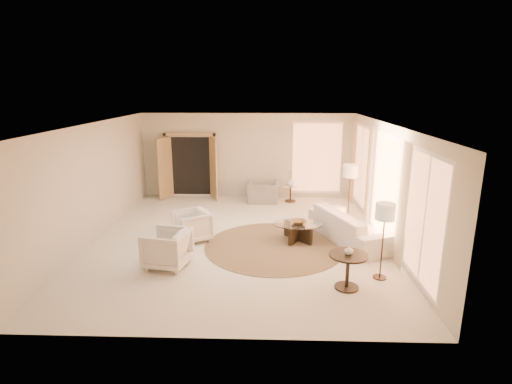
{
  "coord_description": "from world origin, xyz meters",
  "views": [
    {
      "loc": [
        0.71,
        -9.16,
        3.62
      ],
      "look_at": [
        0.4,
        0.4,
        1.1
      ],
      "focal_mm": 28.0,
      "sensor_mm": 36.0,
      "label": 1
    }
  ],
  "objects_px": {
    "coffee_table": "(298,230)",
    "side_vase": "(291,182)",
    "armchair_right": "(167,247)",
    "armchair_left": "(192,224)",
    "floor_lamp_far": "(385,215)",
    "sofa": "(350,226)",
    "end_vase": "(349,250)",
    "side_table": "(290,192)",
    "accent_chair": "(263,189)",
    "floor_lamp_near": "(350,174)",
    "end_table": "(348,265)",
    "bowl": "(298,222)"
  },
  "relations": [
    {
      "from": "coffee_table",
      "to": "floor_lamp_near",
      "type": "relative_size",
      "value": 0.81
    },
    {
      "from": "accent_chair",
      "to": "end_table",
      "type": "xyz_separation_m",
      "value": [
        1.66,
        -5.71,
        0.02
      ]
    },
    {
      "from": "armchair_left",
      "to": "end_vase",
      "type": "bearing_deg",
      "value": 24.07
    },
    {
      "from": "end_vase",
      "to": "side_vase",
      "type": "height_order",
      "value": "end_vase"
    },
    {
      "from": "floor_lamp_near",
      "to": "floor_lamp_far",
      "type": "height_order",
      "value": "floor_lamp_near"
    },
    {
      "from": "bowl",
      "to": "end_vase",
      "type": "height_order",
      "value": "end_vase"
    },
    {
      "from": "floor_lamp_far",
      "to": "bowl",
      "type": "relative_size",
      "value": 4.5
    },
    {
      "from": "floor_lamp_near",
      "to": "side_vase",
      "type": "relative_size",
      "value": 7.09
    },
    {
      "from": "armchair_right",
      "to": "accent_chair",
      "type": "xyz_separation_m",
      "value": [
        1.9,
        4.87,
        0.02
      ]
    },
    {
      "from": "armchair_left",
      "to": "floor_lamp_far",
      "type": "bearing_deg",
      "value": 33.9
    },
    {
      "from": "coffee_table",
      "to": "side_vase",
      "type": "xyz_separation_m",
      "value": [
        -0.01,
        3.42,
        0.38
      ]
    },
    {
      "from": "side_vase",
      "to": "floor_lamp_far",
      "type": "bearing_deg",
      "value": -74.55
    },
    {
      "from": "side_vase",
      "to": "armchair_right",
      "type": "bearing_deg",
      "value": -119.55
    },
    {
      "from": "floor_lamp_far",
      "to": "bowl",
      "type": "bearing_deg",
      "value": 127.33
    },
    {
      "from": "floor_lamp_near",
      "to": "end_table",
      "type": "bearing_deg",
      "value": -100.93
    },
    {
      "from": "accent_chair",
      "to": "end_vase",
      "type": "height_order",
      "value": "accent_chair"
    },
    {
      "from": "coffee_table",
      "to": "side_vase",
      "type": "bearing_deg",
      "value": 90.15
    },
    {
      "from": "floor_lamp_near",
      "to": "floor_lamp_far",
      "type": "xyz_separation_m",
      "value": [
        0.0,
        -3.32,
        -0.08
      ]
    },
    {
      "from": "end_table",
      "to": "floor_lamp_far",
      "type": "bearing_deg",
      "value": 30.35
    },
    {
      "from": "sofa",
      "to": "armchair_right",
      "type": "distance_m",
      "value": 4.37
    },
    {
      "from": "side_table",
      "to": "end_vase",
      "type": "bearing_deg",
      "value": -82.55
    },
    {
      "from": "coffee_table",
      "to": "side_table",
      "type": "xyz_separation_m",
      "value": [
        -0.01,
        3.42,
        0.06
      ]
    },
    {
      "from": "coffee_table",
      "to": "end_vase",
      "type": "xyz_separation_m",
      "value": [
        0.75,
        -2.35,
        0.48
      ]
    },
    {
      "from": "armchair_right",
      "to": "side_vase",
      "type": "distance_m",
      "value": 5.68
    },
    {
      "from": "side_table",
      "to": "floor_lamp_far",
      "type": "relative_size",
      "value": 0.36
    },
    {
      "from": "armchair_right",
      "to": "side_vase",
      "type": "xyz_separation_m",
      "value": [
        2.8,
        4.94,
        0.23
      ]
    },
    {
      "from": "coffee_table",
      "to": "side_vase",
      "type": "height_order",
      "value": "side_vase"
    },
    {
      "from": "armchair_left",
      "to": "side_table",
      "type": "xyz_separation_m",
      "value": [
        2.56,
        3.49,
        -0.08
      ]
    },
    {
      "from": "sofa",
      "to": "end_table",
      "type": "height_order",
      "value": "sofa"
    },
    {
      "from": "armchair_right",
      "to": "accent_chair",
      "type": "distance_m",
      "value": 5.23
    },
    {
      "from": "sofa",
      "to": "end_vase",
      "type": "relative_size",
      "value": 14.98
    },
    {
      "from": "armchair_right",
      "to": "side_table",
      "type": "bearing_deg",
      "value": 161.66
    },
    {
      "from": "accent_chair",
      "to": "end_table",
      "type": "distance_m",
      "value": 5.94
    },
    {
      "from": "end_table",
      "to": "floor_lamp_near",
      "type": "xyz_separation_m",
      "value": [
        0.72,
        3.75,
        0.92
      ]
    },
    {
      "from": "side_table",
      "to": "accent_chair",
      "type": "bearing_deg",
      "value": -175.72
    },
    {
      "from": "armchair_left",
      "to": "floor_lamp_far",
      "type": "height_order",
      "value": "floor_lamp_far"
    },
    {
      "from": "end_table",
      "to": "bowl",
      "type": "xyz_separation_m",
      "value": [
        -0.75,
        2.35,
        0.02
      ]
    },
    {
      "from": "accent_chair",
      "to": "side_vase",
      "type": "bearing_deg",
      "value": -175.18
    },
    {
      "from": "armchair_right",
      "to": "end_table",
      "type": "relative_size",
      "value": 1.2
    },
    {
      "from": "armchair_left",
      "to": "floor_lamp_near",
      "type": "distance_m",
      "value": 4.4
    },
    {
      "from": "sofa",
      "to": "accent_chair",
      "type": "bearing_deg",
      "value": 11.86
    },
    {
      "from": "floor_lamp_near",
      "to": "bowl",
      "type": "height_order",
      "value": "floor_lamp_near"
    },
    {
      "from": "armchair_left",
      "to": "side_vase",
      "type": "height_order",
      "value": "armchair_left"
    },
    {
      "from": "armchair_left",
      "to": "floor_lamp_far",
      "type": "relative_size",
      "value": 0.54
    },
    {
      "from": "side_table",
      "to": "bowl",
      "type": "relative_size",
      "value": 1.62
    },
    {
      "from": "coffee_table",
      "to": "side_table",
      "type": "distance_m",
      "value": 3.42
    },
    {
      "from": "floor_lamp_far",
      "to": "bowl",
      "type": "distance_m",
      "value": 2.56
    },
    {
      "from": "sofa",
      "to": "side_vase",
      "type": "bearing_deg",
      "value": -0.88
    },
    {
      "from": "armchair_left",
      "to": "accent_chair",
      "type": "relative_size",
      "value": 0.8
    },
    {
      "from": "armchair_right",
      "to": "floor_lamp_far",
      "type": "bearing_deg",
      "value": 95.74
    }
  ]
}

